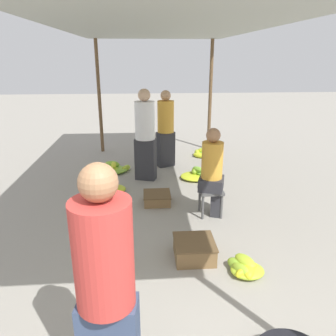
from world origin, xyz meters
TOP-DOWN VIEW (x-y plane):
  - canopy_post_back_left at (-1.32, 6.87)m, footprint 0.08×0.08m
  - canopy_post_back_right at (1.32, 6.87)m, footprint 0.08×0.08m
  - canopy_tarp at (0.00, 3.59)m, footprint 3.04×6.97m
  - vendor_foreground at (-0.54, 0.65)m, footprint 0.40×0.40m
  - stool at (0.66, 3.30)m, footprint 0.34×0.34m
  - vendor_seated at (0.68, 3.31)m, footprint 0.43×0.43m
  - banana_pile_left_0 at (-0.71, 2.08)m, footprint 0.40×0.46m
  - banana_pile_left_1 at (-0.88, 4.28)m, footprint 0.46×0.54m
  - banana_pile_left_2 at (-0.90, 5.29)m, footprint 0.64×0.49m
  - banana_pile_right_0 at (0.71, 4.80)m, footprint 0.64×0.52m
  - banana_pile_right_1 at (0.76, 1.89)m, footprint 0.40×0.41m
  - banana_pile_right_2 at (1.06, 6.27)m, footprint 0.49×0.52m
  - crate_near at (0.26, 2.22)m, footprint 0.47×0.47m
  - crate_mid at (-0.11, 3.76)m, footprint 0.43×0.43m
  - shopper_walking_mid at (-0.27, 4.86)m, footprint 0.45×0.45m
  - shopper_walking_far at (0.16, 5.62)m, footprint 0.44×0.44m

SIDE VIEW (x-z plane):
  - banana_pile_right_1 at x=0.76m, z-range -0.02..0.15m
  - banana_pile_left_2 at x=-0.90m, z-range -0.04..0.18m
  - banana_pile_left_0 at x=-0.71m, z-range -0.02..0.17m
  - banana_pile_right_2 at x=1.06m, z-range -0.03..0.18m
  - banana_pile_left_1 at x=-0.88m, z-range -0.03..0.18m
  - banana_pile_right_0 at x=0.71m, z-range -0.04..0.20m
  - crate_mid at x=-0.11m, z-range 0.00..0.17m
  - crate_near at x=0.26m, z-range 0.00..0.22m
  - stool at x=0.66m, z-range 0.12..0.53m
  - vendor_seated at x=0.68m, z-range 0.02..1.33m
  - shopper_walking_far at x=0.16m, z-range 0.03..1.62m
  - shopper_walking_mid at x=-0.27m, z-range 0.03..1.72m
  - vendor_foreground at x=-0.54m, z-range 0.03..1.73m
  - canopy_post_back_left at x=-1.32m, z-range 0.00..2.60m
  - canopy_post_back_right at x=1.32m, z-range 0.00..2.60m
  - canopy_tarp at x=0.00m, z-range 2.60..2.64m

